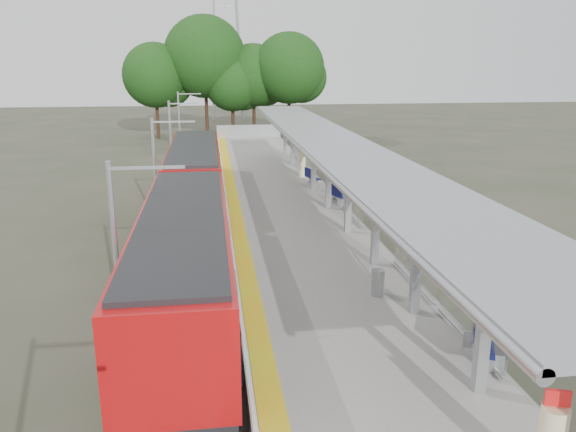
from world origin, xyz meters
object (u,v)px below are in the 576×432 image
(bench_near, at_px, (481,340))
(info_pillar_far, at_px, (302,164))
(train, at_px, (191,205))
(bench_mid, at_px, (337,194))
(bench_far, at_px, (312,176))
(litter_bin, at_px, (378,283))

(bench_near, distance_m, info_pillar_far, 22.68)
(train, height_order, info_pillar_far, train)
(info_pillar_far, bearing_deg, train, -138.50)
(train, distance_m, bench_mid, 7.99)
(bench_far, bearing_deg, train, -146.55)
(bench_mid, height_order, litter_bin, bench_mid)
(train, xyz_separation_m, bench_far, (6.67, 8.18, -0.56))
(bench_far, relative_size, info_pillar_far, 0.78)
(bench_far, xyz_separation_m, info_pillar_far, (-0.17, 2.48, 0.30))
(bench_near, distance_m, litter_bin, 4.31)
(info_pillar_far, xyz_separation_m, litter_bin, (-0.69, -18.56, -0.38))
(bench_mid, relative_size, info_pillar_far, 0.79)
(bench_mid, bearing_deg, litter_bin, -115.48)
(bench_near, height_order, bench_mid, bench_near)
(info_pillar_far, height_order, litter_bin, info_pillar_far)
(bench_far, distance_m, info_pillar_far, 2.50)
(train, relative_size, bench_near, 17.65)
(bench_far, bearing_deg, bench_near, -106.10)
(train, bearing_deg, litter_bin, -53.68)
(info_pillar_far, bearing_deg, bench_mid, -102.12)
(bench_near, bearing_deg, litter_bin, 132.32)
(train, distance_m, litter_bin, 9.84)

